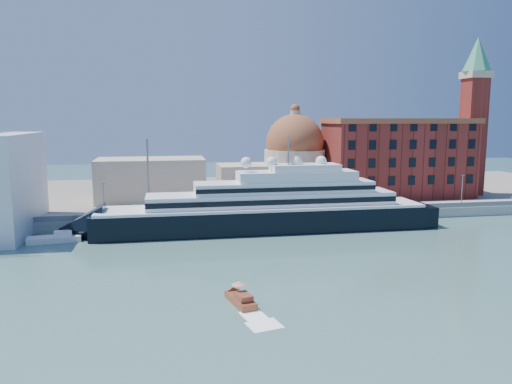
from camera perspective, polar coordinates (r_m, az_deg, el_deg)
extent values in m
plane|color=#3A645F|center=(90.81, 0.21, -7.74)|extent=(400.00, 400.00, 0.00)
cube|color=gray|center=(123.16, -2.71, -2.82)|extent=(180.00, 10.00, 2.50)
cube|color=slate|center=(163.33, -4.64, -0.13)|extent=(260.00, 72.00, 2.00)
cube|color=slate|center=(118.43, -2.42, -2.36)|extent=(180.00, 0.10, 1.20)
cube|color=black|center=(113.24, 0.82, -3.37)|extent=(74.89, 11.52, 6.24)
cone|color=black|center=(112.57, -19.29, -3.93)|extent=(9.60, 11.52, 11.52)
cube|color=black|center=(125.91, 17.80, -2.66)|extent=(5.76, 10.56, 5.76)
cube|color=white|center=(112.60, 0.83, -1.70)|extent=(72.97, 11.71, 0.58)
cube|color=white|center=(112.69, 1.79, -0.80)|extent=(55.69, 9.60, 2.88)
cube|color=black|center=(108.07, 2.32, -1.20)|extent=(55.69, 0.15, 1.15)
cube|color=white|center=(112.93, 3.22, 0.59)|extent=(40.33, 8.64, 2.50)
cube|color=white|center=(113.34, 4.65, 1.83)|extent=(26.89, 7.68, 2.30)
cube|color=white|center=(113.64, 5.60, 2.81)|extent=(15.36, 6.72, 1.54)
cylinder|color=slate|center=(112.32, 3.73, 4.83)|extent=(0.29, 0.29, 6.72)
sphere|color=white|center=(110.58, -1.12, 3.39)|extent=(2.50, 2.50, 2.50)
sphere|color=white|center=(111.65, 1.81, 3.43)|extent=(2.50, 2.50, 2.50)
sphere|color=white|center=(113.01, 4.67, 3.47)|extent=(2.50, 2.50, 2.50)
sphere|color=white|center=(114.63, 7.45, 3.50)|extent=(2.50, 2.50, 2.50)
cube|color=white|center=(111.30, -22.05, -5.05)|extent=(10.88, 5.08, 1.39)
cube|color=white|center=(110.97, -21.19, -4.44)|extent=(3.78, 2.70, 1.05)
cube|color=maroon|center=(70.25, -1.78, -12.35)|extent=(3.73, 7.07, 1.12)
cube|color=maroon|center=(68.94, -1.43, -11.91)|extent=(2.39, 3.14, 0.90)
cylinder|color=slate|center=(70.26, -1.96, -11.13)|extent=(0.07, 0.07, 1.80)
cone|color=red|center=(69.92, -1.96, -10.35)|extent=(2.02, 2.02, 0.45)
cube|color=maroon|center=(154.11, 15.88, 3.55)|extent=(42.00, 18.00, 22.00)
cube|color=brown|center=(153.61, 16.05, 7.83)|extent=(43.00, 19.00, 1.50)
cube|color=maroon|center=(165.75, 23.47, 5.76)|extent=(6.00, 6.00, 35.00)
cube|color=beige|center=(166.13, 23.86, 12.13)|extent=(7.00, 7.00, 2.00)
cone|color=#41906B|center=(166.69, 23.98, 14.19)|extent=(8.40, 8.40, 10.00)
cylinder|color=beige|center=(149.56, 4.41, 2.17)|extent=(18.00, 18.00, 14.00)
sphere|color=brown|center=(148.84, 4.45, 5.62)|extent=(17.00, 17.00, 17.00)
cylinder|color=beige|center=(148.66, 4.49, 8.70)|extent=(3.00, 3.00, 3.00)
cube|color=beige|center=(144.90, -0.76, 1.20)|extent=(18.00, 14.00, 10.00)
cube|color=beige|center=(144.80, -11.89, 1.41)|extent=(30.00, 16.00, 12.00)
cylinder|color=slate|center=(119.03, -16.99, -1.01)|extent=(0.24, 0.24, 8.00)
cube|color=slate|center=(118.45, -17.08, 0.94)|extent=(0.80, 0.30, 0.25)
cylinder|color=slate|center=(119.30, -2.53, -0.63)|extent=(0.24, 0.24, 8.00)
cube|color=slate|center=(118.72, -2.54, 1.33)|extent=(0.80, 0.30, 0.25)
cylinder|color=slate|center=(126.88, 11.01, -0.23)|extent=(0.24, 0.24, 8.00)
cube|color=slate|center=(126.33, 11.07, 1.61)|extent=(0.80, 0.30, 0.25)
cylinder|color=slate|center=(140.58, 22.48, 0.12)|extent=(0.24, 0.24, 8.00)
cube|color=slate|center=(140.09, 22.57, 1.78)|extent=(0.80, 0.30, 0.25)
cylinder|color=slate|center=(119.57, -12.22, 1.63)|extent=(0.50, 0.50, 18.00)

